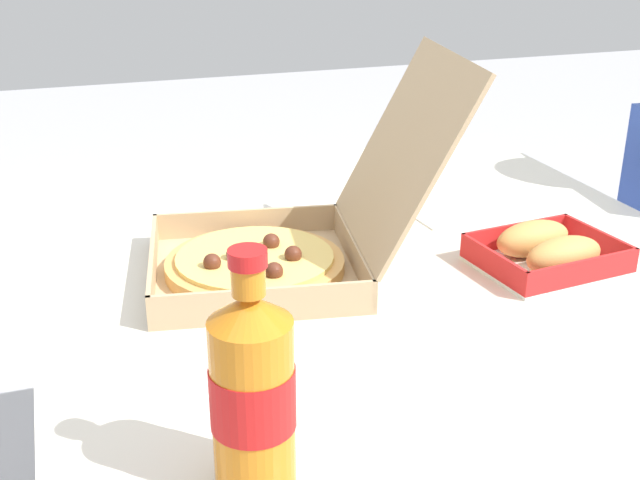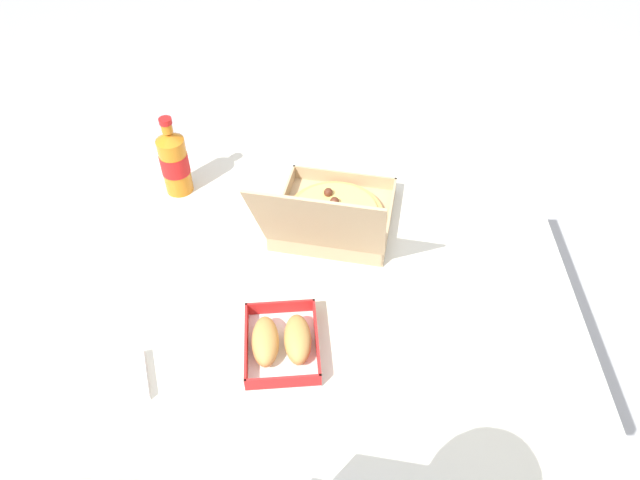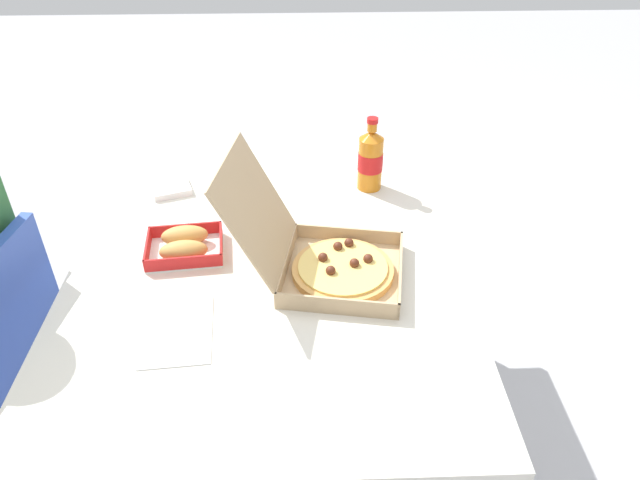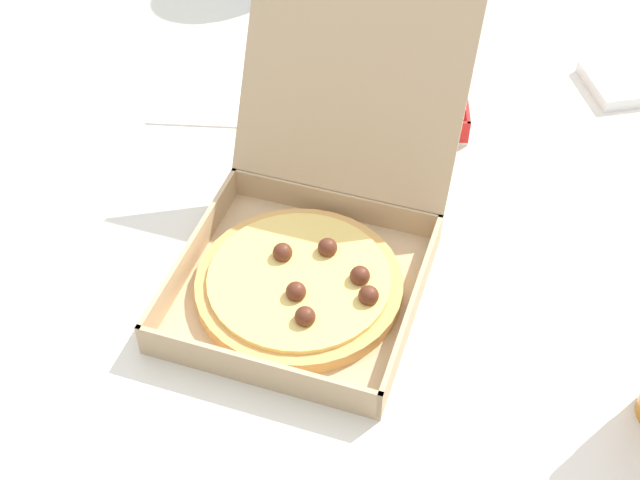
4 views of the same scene
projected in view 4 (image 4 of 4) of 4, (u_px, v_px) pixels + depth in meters
The scene contains 7 objects.
ground_plane at pixel (366, 463), 1.67m from camera, with size 10.00×10.00×0.00m, color #B2B2B7.
dining_table at pixel (383, 231), 1.22m from camera, with size 1.26×0.97×0.70m.
chair at pixel (351, 37), 1.84m from camera, with size 0.45×0.45×0.83m.
pizza_box_open at pixel (309, 248), 1.04m from camera, with size 0.35×0.45×0.30m.
bread_side_box at pixel (414, 90), 1.29m from camera, with size 0.17×0.20×0.06m.
paper_menu at pixel (224, 96), 1.32m from camera, with size 0.21×0.15×0.00m, color white.
napkin_pile at pixel (624, 82), 1.33m from camera, with size 0.11×0.11×0.02m, color white.
Camera 4 is at (0.04, -0.86, 1.49)m, focal length 48.82 mm.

